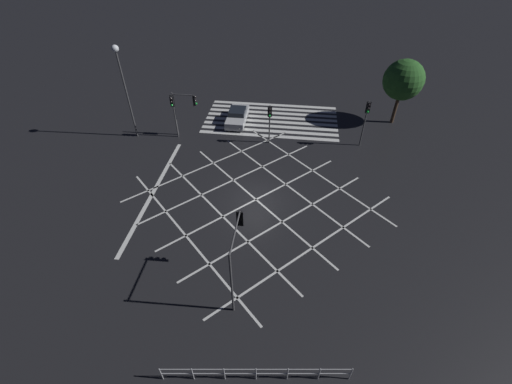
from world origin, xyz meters
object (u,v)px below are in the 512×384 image
object	(u,v)px
traffic_light_median_north	(236,245)
waiting_car	(237,116)
street_lamp_east	(121,72)
traffic_light_se_cross	(173,108)
traffic_light_sw_cross	(366,115)
street_tree_near	(403,80)
traffic_light_median_south	(270,117)
traffic_light_se_main	(186,105)

from	to	relation	value
traffic_light_median_north	waiting_car	size ratio (longest dim) A/B	1.09
street_lamp_east	traffic_light_se_cross	bearing A→B (deg)	-176.05
traffic_light_median_north	traffic_light_sw_cross	world-z (taller)	traffic_light_median_north
traffic_light_median_north	traffic_light_sw_cross	xyz separation A→B (m)	(-8.22, -15.51, -0.43)
traffic_light_se_cross	street_lamp_east	xyz separation A→B (m)	(3.75, 0.26, 3.08)
street_lamp_east	street_tree_near	world-z (taller)	street_lamp_east
traffic_light_sw_cross	waiting_car	bearing A→B (deg)	-104.16
traffic_light_sw_cross	street_tree_near	size ratio (longest dim) A/B	0.69
traffic_light_median_south	traffic_light_sw_cross	distance (m)	7.99
traffic_light_sw_cross	street_lamp_east	distance (m)	20.28
traffic_light_se_main	traffic_light_median_north	size ratio (longest dim) A/B	0.89
street_lamp_east	street_tree_near	bearing A→B (deg)	-166.72
street_tree_near	waiting_car	size ratio (longest dim) A/B	1.43
traffic_light_se_main	street_lamp_east	xyz separation A→B (m)	(4.74, 0.72, 2.98)
waiting_car	street_tree_near	bearing A→B (deg)	96.99
traffic_light_se_cross	street_tree_near	size ratio (longest dim) A/B	0.67
traffic_light_sw_cross	street_tree_near	bearing A→B (deg)	143.05
traffic_light_se_cross	traffic_light_se_main	bearing A→B (deg)	115.21
traffic_light_se_main	waiting_car	size ratio (longest dim) A/B	0.97
street_tree_near	waiting_car	world-z (taller)	street_tree_near
traffic_light_se_main	street_lamp_east	size ratio (longest dim) A/B	0.51
traffic_light_se_cross	traffic_light_median_south	world-z (taller)	traffic_light_se_cross
street_tree_near	waiting_car	bearing A→B (deg)	6.99
traffic_light_se_cross	traffic_light_median_north	bearing A→B (deg)	28.43
traffic_light_sw_cross	street_lamp_east	size ratio (longest dim) A/B	0.52
traffic_light_median_north	street_lamp_east	xyz separation A→B (m)	(11.82, -14.64, 2.56)
street_tree_near	traffic_light_median_south	bearing A→B (deg)	24.60
street_lamp_east	street_tree_near	size ratio (longest dim) A/B	1.33
traffic_light_se_main	traffic_light_sw_cross	distance (m)	15.30
traffic_light_median_south	traffic_light_se_cross	bearing A→B (deg)	-89.71
traffic_light_median_north	street_lamp_east	distance (m)	18.99
traffic_light_median_north	traffic_light_median_south	bearing A→B (deg)	-0.99
traffic_light_se_main	traffic_light_se_cross	xyz separation A→B (m)	(0.99, 0.46, -0.11)
traffic_light_se_main	traffic_light_se_cross	world-z (taller)	traffic_light_se_main
traffic_light_sw_cross	waiting_car	size ratio (longest dim) A/B	0.99
street_lamp_east	traffic_light_sw_cross	bearing A→B (deg)	-177.51
traffic_light_median_south	street_tree_near	world-z (taller)	street_tree_near
street_tree_near	traffic_light_median_north	bearing A→B (deg)	59.83
street_lamp_east	waiting_car	distance (m)	10.85
traffic_light_sw_cross	street_tree_near	world-z (taller)	street_tree_near
traffic_light_median_south	traffic_light_median_north	world-z (taller)	traffic_light_median_north
traffic_light_median_north	waiting_car	xyz separation A→B (m)	(3.15, -18.38, -2.78)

